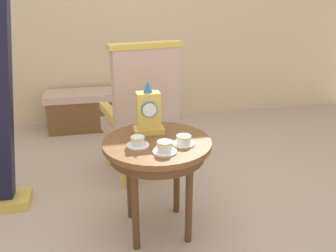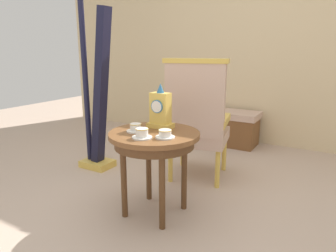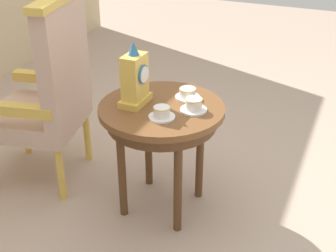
{
  "view_description": "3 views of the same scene",
  "coord_description": "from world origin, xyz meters",
  "px_view_note": "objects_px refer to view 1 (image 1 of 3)",
  "views": [
    {
      "loc": [
        -0.33,
        -1.89,
        1.45
      ],
      "look_at": [
        0.09,
        0.1,
        0.67
      ],
      "focal_mm": 36.49,
      "sensor_mm": 36.0,
      "label": 1
    },
    {
      "loc": [
        1.17,
        -1.85,
        1.22
      ],
      "look_at": [
        0.07,
        0.04,
        0.68
      ],
      "focal_mm": 33.36,
      "sensor_mm": 36.0,
      "label": 2
    },
    {
      "loc": [
        -1.94,
        -0.92,
        1.67
      ],
      "look_at": [
        0.01,
        -0.06,
        0.52
      ],
      "focal_mm": 48.95,
      "sensor_mm": 36.0,
      "label": 3
    }
  ],
  "objects_px": {
    "side_table": "(157,153)",
    "teacup_left": "(138,142)",
    "teacup_right": "(165,147)",
    "armchair": "(142,111)",
    "teacup_center": "(184,140)",
    "mantel_clock": "(148,113)",
    "window_bench": "(99,109)"
  },
  "relations": [
    {
      "from": "side_table",
      "to": "teacup_center",
      "type": "distance_m",
      "value": 0.2
    },
    {
      "from": "side_table",
      "to": "mantel_clock",
      "type": "height_order",
      "value": "mantel_clock"
    },
    {
      "from": "teacup_center",
      "to": "side_table",
      "type": "bearing_deg",
      "value": 148.47
    },
    {
      "from": "teacup_right",
      "to": "armchair",
      "type": "bearing_deg",
      "value": 90.49
    },
    {
      "from": "window_bench",
      "to": "teacup_center",
      "type": "bearing_deg",
      "value": -77.04
    },
    {
      "from": "side_table",
      "to": "armchair",
      "type": "xyz_separation_m",
      "value": [
        0.01,
        0.72,
        0.04
      ]
    },
    {
      "from": "teacup_center",
      "to": "mantel_clock",
      "type": "bearing_deg",
      "value": 127.88
    },
    {
      "from": "side_table",
      "to": "teacup_right",
      "type": "distance_m",
      "value": 0.2
    },
    {
      "from": "teacup_center",
      "to": "window_bench",
      "type": "height_order",
      "value": "teacup_center"
    },
    {
      "from": "teacup_right",
      "to": "teacup_center",
      "type": "bearing_deg",
      "value": 32.92
    },
    {
      "from": "teacup_left",
      "to": "teacup_right",
      "type": "bearing_deg",
      "value": -40.22
    },
    {
      "from": "teacup_right",
      "to": "window_bench",
      "type": "distance_m",
      "value": 2.23
    },
    {
      "from": "side_table",
      "to": "teacup_center",
      "type": "height_order",
      "value": "teacup_center"
    },
    {
      "from": "teacup_left",
      "to": "armchair",
      "type": "distance_m",
      "value": 0.79
    },
    {
      "from": "teacup_left",
      "to": "armchair",
      "type": "relative_size",
      "value": 0.12
    },
    {
      "from": "window_bench",
      "to": "mantel_clock",
      "type": "bearing_deg",
      "value": -80.66
    },
    {
      "from": "mantel_clock",
      "to": "window_bench",
      "type": "xyz_separation_m",
      "value": [
        -0.3,
        1.85,
        -0.55
      ]
    },
    {
      "from": "side_table",
      "to": "armchair",
      "type": "height_order",
      "value": "armchair"
    },
    {
      "from": "side_table",
      "to": "teacup_right",
      "type": "height_order",
      "value": "teacup_right"
    },
    {
      "from": "teacup_left",
      "to": "mantel_clock",
      "type": "relative_size",
      "value": 0.39
    },
    {
      "from": "teacup_left",
      "to": "mantel_clock",
      "type": "distance_m",
      "value": 0.24
    },
    {
      "from": "teacup_right",
      "to": "teacup_left",
      "type": "bearing_deg",
      "value": 139.78
    },
    {
      "from": "teacup_center",
      "to": "armchair",
      "type": "relative_size",
      "value": 0.12
    },
    {
      "from": "side_table",
      "to": "teacup_left",
      "type": "distance_m",
      "value": 0.17
    },
    {
      "from": "mantel_clock",
      "to": "window_bench",
      "type": "distance_m",
      "value": 1.95
    },
    {
      "from": "teacup_left",
      "to": "teacup_center",
      "type": "bearing_deg",
      "value": -6.57
    },
    {
      "from": "teacup_right",
      "to": "armchair",
      "type": "relative_size",
      "value": 0.12
    },
    {
      "from": "side_table",
      "to": "window_bench",
      "type": "relative_size",
      "value": 0.56
    },
    {
      "from": "teacup_right",
      "to": "teacup_center",
      "type": "relative_size",
      "value": 1.03
    },
    {
      "from": "side_table",
      "to": "window_bench",
      "type": "xyz_separation_m",
      "value": [
        -0.33,
        1.98,
        -0.33
      ]
    },
    {
      "from": "teacup_left",
      "to": "window_bench",
      "type": "relative_size",
      "value": 0.11
    },
    {
      "from": "teacup_center",
      "to": "armchair",
      "type": "height_order",
      "value": "armchair"
    }
  ]
}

